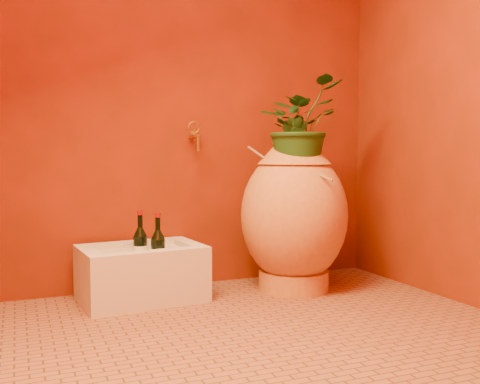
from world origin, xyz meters
name	(u,v)px	position (x,y,z in m)	size (l,w,h in m)	color
floor	(251,335)	(0.00, 0.00, 0.00)	(2.50, 2.50, 0.00)	brown
wall_back	(184,79)	(0.00, 1.00, 1.25)	(2.50, 0.02, 2.50)	#5C1E05
wall_right	(473,67)	(1.25, 0.00, 1.25)	(0.02, 2.00, 2.50)	#5C1E05
amphora	(294,215)	(0.55, 0.63, 0.44)	(0.63, 0.63, 0.89)	#C38237
stone_basin	(142,274)	(-0.33, 0.75, 0.14)	(0.68, 0.50, 0.30)	beige
wine_bottle_a	(140,248)	(-0.32, 0.78, 0.28)	(0.08, 0.08, 0.32)	black
wine_bottle_b	(141,249)	(-0.31, 0.82, 0.27)	(0.07, 0.07, 0.29)	black
wine_bottle_c	(158,251)	(-0.25, 0.66, 0.28)	(0.08, 0.08, 0.32)	black
wall_tap	(195,135)	(0.04, 0.91, 0.91)	(0.08, 0.16, 0.18)	olive
plant_main	(299,126)	(0.56, 0.60, 0.96)	(0.49, 0.42, 0.54)	#194017
plant_side	(291,147)	(0.51, 0.59, 0.84)	(0.19, 0.15, 0.34)	#194017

